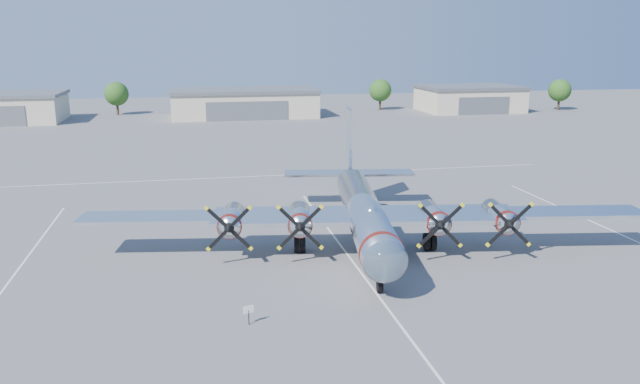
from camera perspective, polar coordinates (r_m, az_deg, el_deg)
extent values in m
plane|color=#545456|center=(46.42, 1.80, -4.78)|extent=(260.00, 260.00, 0.00)
cube|color=silver|center=(42.21, -27.18, -8.26)|extent=(0.15, 40.00, 0.01)
cube|color=silver|center=(41.85, 3.40, -6.89)|extent=(0.15, 40.00, 0.01)
cube|color=silver|center=(70.14, -2.94, 1.57)|extent=(60.00, 0.15, 0.01)
cube|color=beige|center=(125.84, -6.96, 7.96)|extent=(28.00, 14.00, 4.80)
cube|color=slate|center=(125.60, -7.00, 9.19)|extent=(28.60, 14.60, 0.60)
cube|color=slate|center=(118.91, -6.66, 7.36)|extent=(15.40, 0.20, 3.60)
cube|color=beige|center=(138.31, 13.48, 8.20)|extent=(20.00, 14.00, 4.80)
cube|color=slate|center=(138.09, 13.54, 9.31)|extent=(20.60, 14.60, 0.60)
cube|color=slate|center=(132.04, 14.76, 7.62)|extent=(11.00, 0.20, 3.60)
cylinder|color=#382619|center=(134.28, -18.02, 7.33)|extent=(0.50, 0.50, 2.80)
sphere|color=#224413|center=(134.03, -18.11, 8.53)|extent=(4.80, 4.80, 4.80)
cylinder|color=#382619|center=(137.52, 5.51, 8.06)|extent=(0.50, 0.50, 2.80)
sphere|color=#224413|center=(137.28, 5.54, 9.24)|extent=(4.80, 4.80, 4.80)
cylinder|color=#382619|center=(146.26, 20.98, 7.56)|extent=(0.50, 0.50, 2.80)
sphere|color=#224413|center=(146.03, 21.07, 8.67)|extent=(4.80, 4.80, 4.80)
cylinder|color=black|center=(33.89, -6.53, -11.33)|extent=(0.06, 0.06, 0.82)
cube|color=white|center=(33.70, -6.55, -10.62)|extent=(0.56, 0.18, 0.41)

